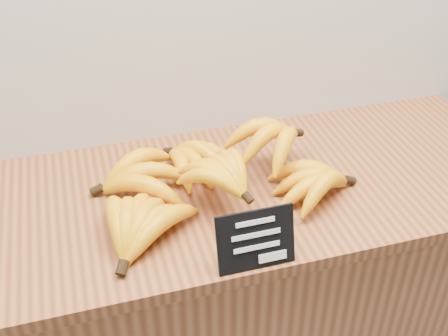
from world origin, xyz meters
The scene contains 4 objects.
counter centered at (-0.13, 2.75, 0.45)m, with size 1.46×0.50×0.90m, color #A15E34.
counter_top centered at (-0.13, 2.75, 0.92)m, with size 1.47×0.54×0.03m, color brown.
chalkboard_sign centered at (-0.12, 2.51, 0.99)m, with size 0.15×0.01×0.12m, color black.
banana_pile centered at (-0.15, 2.73, 0.98)m, with size 0.63×0.38×0.12m.
Camera 1 is at (-0.39, 1.79, 1.69)m, focal length 45.00 mm.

